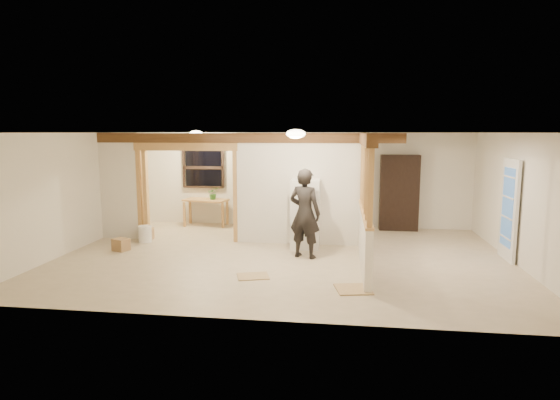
# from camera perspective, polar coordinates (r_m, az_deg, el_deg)

# --- Properties ---
(floor) EXTENTS (9.00, 6.50, 0.01)m
(floor) POSITION_cam_1_polar(r_m,az_deg,el_deg) (9.56, 0.37, -6.97)
(floor) COLOR beige
(floor) RESTS_ON ground
(ceiling) EXTENTS (9.00, 6.50, 0.01)m
(ceiling) POSITION_cam_1_polar(r_m,az_deg,el_deg) (9.22, 0.38, 8.22)
(ceiling) COLOR white
(wall_back) EXTENTS (9.00, 0.01, 2.50)m
(wall_back) POSITION_cam_1_polar(r_m,az_deg,el_deg) (12.52, 2.27, 2.50)
(wall_back) COLOR silver
(wall_back) RESTS_ON floor
(wall_front) EXTENTS (9.00, 0.01, 2.50)m
(wall_front) POSITION_cam_1_polar(r_m,az_deg,el_deg) (6.15, -3.48, -3.56)
(wall_front) COLOR silver
(wall_front) RESTS_ON floor
(wall_left) EXTENTS (0.01, 6.50, 2.50)m
(wall_left) POSITION_cam_1_polar(r_m,az_deg,el_deg) (10.84, -23.95, 0.89)
(wall_left) COLOR silver
(wall_left) RESTS_ON floor
(wall_right) EXTENTS (0.01, 6.50, 2.50)m
(wall_right) POSITION_cam_1_polar(r_m,az_deg,el_deg) (9.82, 27.42, -0.03)
(wall_right) COLOR silver
(wall_right) RESTS_ON floor
(partition_left_stub) EXTENTS (0.90, 0.12, 2.50)m
(partition_left_stub) POSITION_cam_1_polar(r_m,az_deg,el_deg) (11.66, -18.99, 1.63)
(partition_left_stub) COLOR silver
(partition_left_stub) RESTS_ON floor
(partition_center) EXTENTS (2.80, 0.12, 2.50)m
(partition_center) POSITION_cam_1_polar(r_m,az_deg,el_deg) (10.47, 2.30, 1.36)
(partition_center) COLOR silver
(partition_center) RESTS_ON floor
(doorway_frame) EXTENTS (2.46, 0.14, 2.20)m
(doorway_frame) POSITION_cam_1_polar(r_m,az_deg,el_deg) (11.04, -11.27, 0.78)
(doorway_frame) COLOR tan
(doorway_frame) RESTS_ON floor
(header_beam_back) EXTENTS (7.00, 0.18, 0.22)m
(header_beam_back) POSITION_cam_1_polar(r_m,az_deg,el_deg) (10.58, -4.21, 7.55)
(header_beam_back) COLOR brown
(header_beam_back) RESTS_ON ceiling
(header_beam_right) EXTENTS (0.18, 3.30, 0.22)m
(header_beam_right) POSITION_cam_1_polar(r_m,az_deg,el_deg) (8.76, 10.56, 7.29)
(header_beam_right) COLOR brown
(header_beam_right) RESTS_ON ceiling
(pony_wall) EXTENTS (0.12, 3.20, 1.00)m
(pony_wall) POSITION_cam_1_polar(r_m,az_deg,el_deg) (8.99, 10.25, -4.77)
(pony_wall) COLOR silver
(pony_wall) RESTS_ON floor
(stud_partition) EXTENTS (0.14, 3.20, 1.32)m
(stud_partition) POSITION_cam_1_polar(r_m,az_deg,el_deg) (8.80, 10.44, 2.60)
(stud_partition) COLOR tan
(stud_partition) RESTS_ON pony_wall
(window_back) EXTENTS (1.12, 0.10, 1.10)m
(window_back) POSITION_cam_1_polar(r_m,az_deg,el_deg) (12.92, -9.34, 3.91)
(window_back) COLOR black
(window_back) RESTS_ON wall_back
(french_door) EXTENTS (0.12, 0.86, 2.00)m
(french_door) POSITION_cam_1_polar(r_m,az_deg,el_deg) (10.20, 26.15, -1.09)
(french_door) COLOR white
(french_door) RESTS_ON floor
(ceiling_dome_main) EXTENTS (0.36, 0.36, 0.16)m
(ceiling_dome_main) POSITION_cam_1_polar(r_m,az_deg,el_deg) (8.69, 1.94, 8.08)
(ceiling_dome_main) COLOR #FFEABF
(ceiling_dome_main) RESTS_ON ceiling
(ceiling_dome_util) EXTENTS (0.32, 0.32, 0.14)m
(ceiling_dome_util) POSITION_cam_1_polar(r_m,az_deg,el_deg) (12.02, -10.21, 8.01)
(ceiling_dome_util) COLOR #FFEABF
(ceiling_dome_util) RESTS_ON ceiling
(hanging_bulb) EXTENTS (0.07, 0.07, 0.07)m
(hanging_bulb) POSITION_cam_1_polar(r_m,az_deg,el_deg) (11.21, -8.82, 6.50)
(hanging_bulb) COLOR #FFD88C
(hanging_bulb) RESTS_ON ceiling
(refrigerator) EXTENTS (0.61, 0.60, 1.49)m
(refrigerator) POSITION_cam_1_polar(r_m,az_deg,el_deg) (10.18, 3.12, -1.71)
(refrigerator) COLOR white
(refrigerator) RESTS_ON floor
(woman) EXTENTS (0.77, 0.64, 1.80)m
(woman) POSITION_cam_1_polar(r_m,az_deg,el_deg) (9.35, 3.04, -1.63)
(woman) COLOR black
(woman) RESTS_ON floor
(work_table) EXTENTS (1.24, 0.80, 0.72)m
(work_table) POSITION_cam_1_polar(r_m,az_deg,el_deg) (12.78, -9.00, -1.50)
(work_table) COLOR tan
(work_table) RESTS_ON floor
(potted_plant) EXTENTS (0.37, 0.35, 0.33)m
(potted_plant) POSITION_cam_1_polar(r_m,az_deg,el_deg) (12.60, -8.14, 0.80)
(potted_plant) COLOR #2E692A
(potted_plant) RESTS_ON work_table
(shop_vac) EXTENTS (0.63, 0.63, 0.62)m
(shop_vac) POSITION_cam_1_polar(r_m,az_deg,el_deg) (12.35, -17.42, -2.36)
(shop_vac) COLOR maroon
(shop_vac) RESTS_ON floor
(bookshelf) EXTENTS (0.97, 0.32, 1.94)m
(bookshelf) POSITION_cam_1_polar(r_m,az_deg,el_deg) (12.35, 14.33, 0.86)
(bookshelf) COLOR black
(bookshelf) RESTS_ON floor
(bucket) EXTENTS (0.31, 0.31, 0.38)m
(bucket) POSITION_cam_1_polar(r_m,az_deg,el_deg) (11.21, -16.13, -4.00)
(bucket) COLOR silver
(bucket) RESTS_ON floor
(box_util_a) EXTENTS (0.38, 0.36, 0.26)m
(box_util_a) POSITION_cam_1_polar(r_m,az_deg,el_deg) (11.04, -4.61, -4.21)
(box_util_a) COLOR #A17A4E
(box_util_a) RESTS_ON floor
(box_util_b) EXTENTS (0.32, 0.32, 0.27)m
(box_util_b) POSITION_cam_1_polar(r_m,az_deg,el_deg) (11.46, -15.92, -4.02)
(box_util_b) COLOR #A17A4E
(box_util_b) RESTS_ON floor
(box_front) EXTENTS (0.39, 0.36, 0.26)m
(box_front) POSITION_cam_1_polar(r_m,az_deg,el_deg) (10.59, -18.82, -5.17)
(box_front) COLOR #A17A4E
(box_front) RESTS_ON floor
(floor_panel_near) EXTENTS (0.65, 0.65, 0.02)m
(floor_panel_near) POSITION_cam_1_polar(r_m,az_deg,el_deg) (7.73, 8.92, -10.69)
(floor_panel_near) COLOR tan
(floor_panel_near) RESTS_ON floor
(floor_panel_far) EXTENTS (0.64, 0.57, 0.02)m
(floor_panel_far) POSITION_cam_1_polar(r_m,az_deg,el_deg) (8.31, -3.31, -9.26)
(floor_panel_far) COLOR tan
(floor_panel_far) RESTS_ON floor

